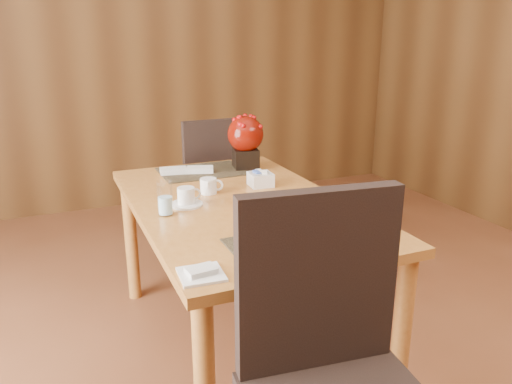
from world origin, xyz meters
name	(u,v)px	position (x,y,z in m)	size (l,w,h in m)	color
back_wall	(134,43)	(0.00, 3.00, 1.40)	(5.00, 0.02, 2.80)	#583719
dining_table	(239,222)	(0.00, 0.60, 0.65)	(0.90, 1.50, 0.75)	#B37231
placemat_near	(296,246)	(0.00, 0.05, 0.75)	(0.45, 0.33, 0.01)	black
placemat_far	(202,171)	(0.00, 1.15, 0.75)	(0.45, 0.33, 0.01)	black
soup_setting	(294,229)	(0.00, 0.06, 0.81)	(0.31, 0.31, 0.12)	white
coffee_cup	(186,198)	(-0.23, 0.64, 0.78)	(0.14, 0.14, 0.08)	white
water_glass	(165,198)	(-0.34, 0.56, 0.82)	(0.06, 0.06, 0.15)	white
creamer_jug	(208,186)	(-0.09, 0.77, 0.79)	(0.10, 0.10, 0.07)	white
sugar_caddy	(261,179)	(0.19, 0.78, 0.78)	(0.11, 0.11, 0.07)	white
berry_decor	(245,139)	(0.25, 1.13, 0.92)	(0.20, 0.20, 0.29)	black
napkins_far	(189,170)	(-0.08, 1.15, 0.77)	(0.28, 0.10, 0.03)	silver
bread_plate	(201,274)	(-0.37, -0.03, 0.75)	(0.14, 0.14, 0.01)	white
near_chair	(334,367)	(-0.12, -0.41, 0.60)	(0.55, 0.56, 1.07)	black
far_chair	(212,183)	(0.19, 1.57, 0.55)	(0.46, 0.47, 0.98)	black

